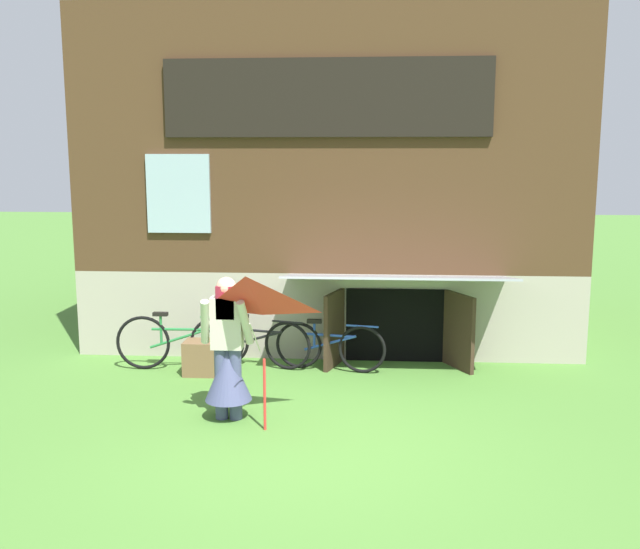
{
  "coord_description": "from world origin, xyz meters",
  "views": [
    {
      "loc": [
        0.58,
        -6.8,
        2.87
      ],
      "look_at": [
        0.01,
        1.44,
        1.5
      ],
      "focal_mm": 39.5,
      "sensor_mm": 36.0,
      "label": 1
    }
  ],
  "objects_px": {
    "person": "(228,360)",
    "bicycle_green": "(180,342)",
    "kite": "(246,319)",
    "bicycle_blue": "(330,346)",
    "wooden_crate": "(201,357)",
    "bicycle_black": "(257,342)"
  },
  "relations": [
    {
      "from": "kite",
      "to": "bicycle_green",
      "type": "height_order",
      "value": "kite"
    },
    {
      "from": "bicycle_black",
      "to": "wooden_crate",
      "type": "xyz_separation_m",
      "value": [
        -0.69,
        -0.4,
        -0.12
      ]
    },
    {
      "from": "kite",
      "to": "bicycle_blue",
      "type": "distance_m",
      "value": 2.72
    },
    {
      "from": "kite",
      "to": "wooden_crate",
      "type": "height_order",
      "value": "kite"
    },
    {
      "from": "person",
      "to": "wooden_crate",
      "type": "height_order",
      "value": "person"
    },
    {
      "from": "kite",
      "to": "bicycle_blue",
      "type": "height_order",
      "value": "kite"
    },
    {
      "from": "wooden_crate",
      "to": "kite",
      "type": "bearing_deg",
      "value": -65.11
    },
    {
      "from": "person",
      "to": "bicycle_green",
      "type": "distance_m",
      "value": 2.08
    },
    {
      "from": "person",
      "to": "bicycle_green",
      "type": "xyz_separation_m",
      "value": [
        -1.03,
        1.78,
        -0.29
      ]
    },
    {
      "from": "kite",
      "to": "bicycle_black",
      "type": "xyz_separation_m",
      "value": [
        -0.32,
        2.58,
        -0.93
      ]
    },
    {
      "from": "person",
      "to": "bicycle_black",
      "type": "relative_size",
      "value": 1.04
    },
    {
      "from": "bicycle_black",
      "to": "kite",
      "type": "bearing_deg",
      "value": -68.01
    },
    {
      "from": "kite",
      "to": "bicycle_green",
      "type": "xyz_separation_m",
      "value": [
        -1.34,
        2.36,
        -0.89
      ]
    },
    {
      "from": "wooden_crate",
      "to": "bicycle_black",
      "type": "bearing_deg",
      "value": 30.18
    },
    {
      "from": "kite",
      "to": "wooden_crate",
      "type": "bearing_deg",
      "value": 114.89
    },
    {
      "from": "person",
      "to": "bicycle_green",
      "type": "relative_size",
      "value": 0.91
    },
    {
      "from": "person",
      "to": "bicycle_blue",
      "type": "bearing_deg",
      "value": 68.86
    },
    {
      "from": "bicycle_blue",
      "to": "wooden_crate",
      "type": "xyz_separation_m",
      "value": [
        -1.72,
        -0.28,
        -0.11
      ]
    },
    {
      "from": "person",
      "to": "kite",
      "type": "relative_size",
      "value": 1.02
    },
    {
      "from": "person",
      "to": "kite",
      "type": "distance_m",
      "value": 0.9
    },
    {
      "from": "bicycle_blue",
      "to": "kite",
      "type": "bearing_deg",
      "value": -95.81
    },
    {
      "from": "kite",
      "to": "person",
      "type": "bearing_deg",
      "value": 118.68
    }
  ]
}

